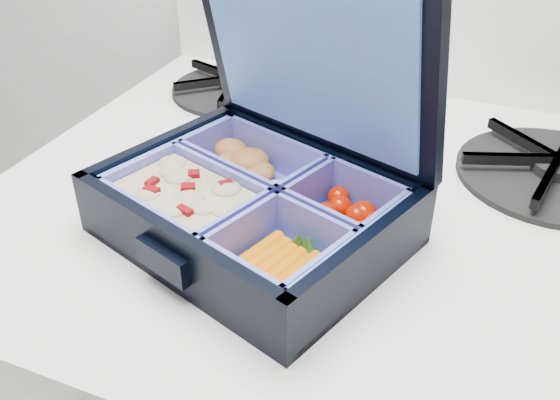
% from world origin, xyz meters
% --- Properties ---
extents(bento_box, '(0.29, 0.26, 0.06)m').
position_xyz_m(bento_box, '(-0.04, 1.56, 0.96)').
color(bento_box, black).
rests_on(bento_box, stove).
extents(burner_grate, '(0.25, 0.25, 0.03)m').
position_xyz_m(burner_grate, '(0.20, 1.76, 0.94)').
color(burner_grate, black).
rests_on(burner_grate, stove).
extents(burner_grate_rear, '(0.21, 0.21, 0.02)m').
position_xyz_m(burner_grate_rear, '(-0.19, 1.83, 0.94)').
color(burner_grate_rear, black).
rests_on(burner_grate_rear, stove).
extents(fork, '(0.15, 0.12, 0.01)m').
position_xyz_m(fork, '(-0.03, 1.72, 0.93)').
color(fork, silver).
rests_on(fork, stove).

